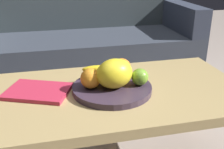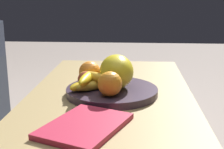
{
  "view_description": "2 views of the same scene",
  "coord_description": "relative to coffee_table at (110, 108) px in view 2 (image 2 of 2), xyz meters",
  "views": [
    {
      "loc": [
        -0.23,
        -1.0,
        0.95
      ],
      "look_at": [
        0.01,
        -0.01,
        0.52
      ],
      "focal_mm": 43.83,
      "sensor_mm": 36.0,
      "label": 1
    },
    {
      "loc": [
        -1.1,
        -0.08,
        0.81
      ],
      "look_at": [
        0.01,
        -0.01,
        0.52
      ],
      "focal_mm": 51.72,
      "sensor_mm": 36.0,
      "label": 2
    }
  ],
  "objects": [
    {
      "name": "apple_left",
      "position": [
        0.12,
        -0.02,
        0.11
      ],
      "size": [
        0.07,
        0.07,
        0.07
      ],
      "primitive_type": "sphere",
      "color": "olive",
      "rests_on": "fruit_bowl"
    },
    {
      "name": "coffee_table",
      "position": [
        0.0,
        0.0,
        0.0
      ],
      "size": [
        1.16,
        0.6,
        0.44
      ],
      "color": "tan",
      "rests_on": "ground_plane"
    },
    {
      "name": "banana_bunch",
      "position": [
        -0.01,
        0.07,
        0.1
      ],
      "size": [
        0.15,
        0.16,
        0.06
      ],
      "color": "gold",
      "rests_on": "fruit_bowl"
    },
    {
      "name": "orange_left",
      "position": [
        -0.08,
        -0.01,
        0.11
      ],
      "size": [
        0.08,
        0.08,
        0.08
      ],
      "primitive_type": "sphere",
      "color": "orange",
      "rests_on": "fruit_bowl"
    },
    {
      "name": "melon_large_front",
      "position": [
        0.01,
        -0.02,
        0.13
      ],
      "size": [
        0.17,
        0.15,
        0.12
      ],
      "primitive_type": "ellipsoid",
      "rotation": [
        0.0,
        0.0,
        0.22
      ],
      "color": "yellow",
      "rests_on": "fruit_bowl"
    },
    {
      "name": "orange_front",
      "position": [
        0.07,
        0.08,
        0.11
      ],
      "size": [
        0.08,
        0.08,
        0.08
      ],
      "primitive_type": "sphere",
      "color": "orange",
      "rests_on": "fruit_bowl"
    },
    {
      "name": "magazine",
      "position": [
        -0.29,
        0.05,
        0.06
      ],
      "size": [
        0.3,
        0.26,
        0.02
      ],
      "primitive_type": "cube",
      "rotation": [
        0.0,
        0.0,
        -0.4
      ],
      "color": "#C02944",
      "rests_on": "coffee_table"
    },
    {
      "name": "apple_front",
      "position": [
        0.01,
        0.09,
        0.1
      ],
      "size": [
        0.06,
        0.06,
        0.06
      ],
      "primitive_type": "sphere",
      "color": "#A6432B",
      "rests_on": "fruit_bowl"
    },
    {
      "name": "fruit_bowl",
      "position": [
        0.01,
        -0.01,
        0.06
      ],
      "size": [
        0.33,
        0.33,
        0.03
      ],
      "primitive_type": "cylinder",
      "color": "#392B3C",
      "rests_on": "coffee_table"
    }
  ]
}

